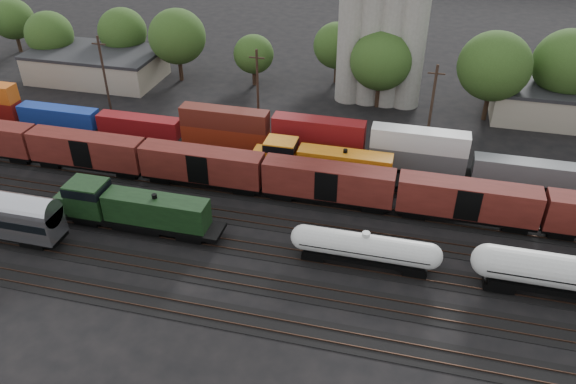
% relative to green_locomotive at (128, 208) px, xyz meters
% --- Properties ---
extents(ground, '(600.00, 600.00, 0.00)m').
position_rel_green_locomotive_xyz_m(ground, '(18.49, 5.00, -2.84)').
color(ground, black).
extents(tracks, '(180.00, 33.20, 0.20)m').
position_rel_green_locomotive_xyz_m(tracks, '(18.49, 5.00, -2.79)').
color(tracks, black).
rests_on(tracks, ground).
extents(green_locomotive, '(18.96, 3.35, 5.02)m').
position_rel_green_locomotive_xyz_m(green_locomotive, '(0.00, 0.00, 0.00)').
color(green_locomotive, black).
rests_on(green_locomotive, ground).
extents(tank_car_a, '(15.00, 2.68, 3.93)m').
position_rel_green_locomotive_xyz_m(tank_car_a, '(25.52, 0.00, -0.48)').
color(tank_car_a, silver).
rests_on(tank_car_a, ground).
extents(tank_car_b, '(18.65, 3.34, 4.89)m').
position_rel_green_locomotive_xyz_m(tank_car_b, '(44.78, 0.00, 0.05)').
color(tank_car_b, silver).
rests_on(tank_car_b, ground).
extents(orange_locomotive, '(19.02, 3.17, 4.75)m').
position_rel_green_locomotive_xyz_m(orange_locomotive, '(17.78, 15.00, -0.14)').
color(orange_locomotive, black).
rests_on(orange_locomotive, ground).
extents(boxcar_string, '(138.20, 2.90, 4.20)m').
position_rel_green_locomotive_xyz_m(boxcar_string, '(19.92, 10.00, 0.28)').
color(boxcar_string, black).
rests_on(boxcar_string, ground).
extents(container_wall, '(164.57, 2.60, 5.80)m').
position_rel_green_locomotive_xyz_m(container_wall, '(10.40, 20.00, -0.26)').
color(container_wall, black).
rests_on(container_wall, ground).
extents(grain_silo, '(13.40, 5.00, 29.00)m').
position_rel_green_locomotive_xyz_m(grain_silo, '(21.78, 41.00, 8.42)').
color(grain_silo, gray).
rests_on(grain_silo, ground).
extents(industrial_sheds, '(119.38, 17.26, 5.10)m').
position_rel_green_locomotive_xyz_m(industrial_sheds, '(25.12, 40.25, -0.28)').
color(industrial_sheds, '#9E937F').
rests_on(industrial_sheds, ground).
extents(tree_band, '(164.66, 20.65, 13.66)m').
position_rel_green_locomotive_xyz_m(tree_band, '(23.71, 41.40, 4.52)').
color(tree_band, black).
rests_on(tree_band, ground).
extents(utility_poles, '(122.20, 0.36, 12.00)m').
position_rel_green_locomotive_xyz_m(utility_poles, '(18.49, 27.00, 3.37)').
color(utility_poles, black).
rests_on(utility_poles, ground).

